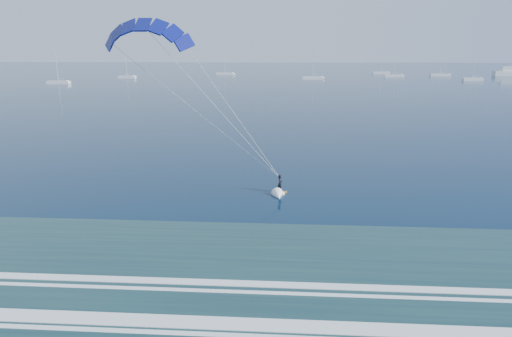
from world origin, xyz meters
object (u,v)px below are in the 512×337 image
object	(u,v)px
kitesurfer_rig	(213,104)
sailboat_7	(394,76)
sailboat_0	(58,82)
sailboat_4	(381,73)
sailboat_3	(313,78)
sailboat_5	(440,75)
sailboat_6	(473,79)
motor_yacht	(511,72)
sailboat_1	(127,77)
sailboat_2	(225,74)

from	to	relation	value
kitesurfer_rig	sailboat_7	distance (m)	195.32
sailboat_0	kitesurfer_rig	bearing A→B (deg)	-58.56
sailboat_4	sailboat_7	xyz separation A→B (m)	(0.74, -27.45, -0.01)
sailboat_3	sailboat_5	distance (m)	69.49
sailboat_3	sailboat_6	size ratio (longest dim) A/B	1.14
sailboat_7	sailboat_4	bearing A→B (deg)	91.54
sailboat_0	sailboat_3	size ratio (longest dim) A/B	0.94
motor_yacht	sailboat_6	size ratio (longest dim) A/B	1.49
sailboat_0	sailboat_7	distance (m)	148.63
motor_yacht	sailboat_0	bearing A→B (deg)	-161.30
sailboat_4	sailboat_7	bearing A→B (deg)	-88.46
sailboat_0	sailboat_5	bearing A→B (deg)	20.84
sailboat_0	sailboat_3	world-z (taller)	sailboat_3
sailboat_1	sailboat_3	world-z (taller)	sailboat_3
sailboat_3	sailboat_5	size ratio (longest dim) A/B	0.99
sailboat_3	sailboat_5	xyz separation A→B (m)	(63.80, 27.55, -0.00)
motor_yacht	sailboat_2	world-z (taller)	sailboat_2
sailboat_0	sailboat_3	xyz separation A→B (m)	(99.20, 34.49, 0.01)
sailboat_0	sailboat_1	bearing A→B (deg)	67.26
sailboat_2	sailboat_3	size ratio (longest dim) A/B	0.98
sailboat_3	sailboat_2	bearing A→B (deg)	143.94
sailboat_4	sailboat_2	bearing A→B (deg)	-169.87
motor_yacht	sailboat_4	distance (m)	62.45
kitesurfer_rig	sailboat_6	distance (m)	184.02
sailboat_5	sailboat_7	distance (m)	25.78
sailboat_1	sailboat_7	distance (m)	125.27
motor_yacht	sailboat_5	size ratio (longest dim) A/B	1.29
kitesurfer_rig	motor_yacht	xyz separation A→B (m)	(117.51, 200.49, -6.76)
sailboat_3	sailboat_0	bearing A→B (deg)	-160.83
sailboat_1	sailboat_2	size ratio (longest dim) A/B	0.86
motor_yacht	sailboat_1	xyz separation A→B (m)	(-184.16, -32.13, -1.12)
sailboat_1	sailboat_3	distance (m)	84.44
sailboat_0	sailboat_7	bearing A→B (deg)	21.06
motor_yacht	sailboat_1	world-z (taller)	sailboat_1
sailboat_3	sailboat_1	bearing A→B (deg)	179.51
sailboat_1	sailboat_2	distance (m)	51.33
sailboat_2	kitesurfer_rig	bearing A→B (deg)	-82.65
sailboat_3	sailboat_6	xyz separation A→B (m)	(67.16, -4.59, -0.01)
sailboat_4	sailboat_0	bearing A→B (deg)	-149.63
sailboat_1	sailboat_5	size ratio (longest dim) A/B	0.85
sailboat_0	sailboat_7	xyz separation A→B (m)	(138.70, 53.41, -0.01)
sailboat_0	sailboat_1	world-z (taller)	sailboat_0
sailboat_4	sailboat_6	bearing A→B (deg)	-60.87
sailboat_1	sailboat_5	bearing A→B (deg)	10.26
sailboat_2	sailboat_4	size ratio (longest dim) A/B	1.09
kitesurfer_rig	sailboat_6	size ratio (longest dim) A/B	1.54
sailboat_4	sailboat_6	distance (m)	58.33
sailboat_4	sailboat_1	bearing A→B (deg)	-159.67
sailboat_6	sailboat_1	bearing A→B (deg)	178.00
sailboat_6	sailboat_7	bearing A→B (deg)	139.64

